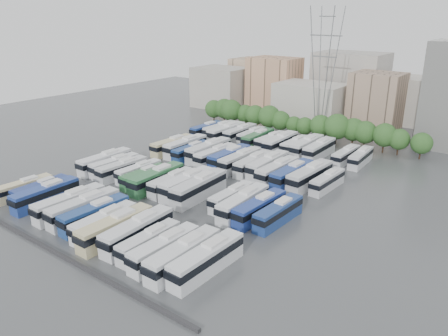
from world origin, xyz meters
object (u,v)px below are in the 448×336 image
Objects in this scene: bus_r1_s11 at (243,203)px; bus_r2_s13 at (327,181)px; bus_r2_s8 at (253,164)px; bus_r3_s2 at (226,132)px; bus_r3_s8 at (295,145)px; bus_r3_s0 at (207,129)px; bus_r1_s4 at (144,176)px; bus_r0_s4 at (70,203)px; bus_r2_s11 at (292,174)px; bus_r0_s7 at (104,222)px; bus_r1_s5 at (157,178)px; bus_r0_s1 at (41,190)px; bus_r1_s3 at (139,171)px; bus_r3_s13 at (361,157)px; bus_r3_s9 at (307,146)px; bus_r2_s3 at (191,151)px; bus_r3_s3 at (240,133)px; bus_r0_s0 at (23,188)px; bus_r0_s12 at (184,255)px; bus_r1_s6 at (172,182)px; bus_r2_s9 at (268,165)px; bus_r2_s5 at (216,155)px; bus_r3_s12 at (346,155)px; bus_r3_s1 at (220,130)px; bus_r2_s4 at (208,150)px; bus_r0_s11 at (165,248)px; bus_r1_s10 at (232,197)px; bus_r3_s6 at (271,141)px; bus_r1_s7 at (187,184)px; bus_r1_s2 at (122,169)px; bus_r3_s4 at (252,136)px; bus_r0_s8 at (116,228)px; bus_r3_s7 at (280,142)px; bus_r2_s10 at (277,171)px; electricity_pylon at (324,66)px; bus_r2_s1 at (173,145)px; bus_r3_s10 at (319,149)px; bus_r3_s5 at (258,138)px; bus_r1_s8 at (199,188)px; bus_r2_s7 at (240,160)px; bus_r0_s6 at (95,214)px; bus_r0_s10 at (149,242)px; bus_r0_s2 at (46,195)px; bus_r0_s13 at (207,259)px.

bus_r1_s11 reaches higher than bus_r2_s13.
bus_r3_s2 is (-19.66, 16.65, 0.22)m from bus_r2_s8.
bus_r3_s0 is at bearing -175.15° from bus_r3_s8.
bus_r0_s4 is at bearing -87.66° from bus_r1_s4.
bus_r0_s7 is at bearing -107.89° from bus_r2_s11.
bus_r1_s5 is at bearing -141.72° from bus_r2_s13.
bus_r0_s4 is (10.11, -0.78, 0.30)m from bus_r0_s1.
bus_r1_s3 is 0.97× the size of bus_r3_s13.
bus_r3_s9 is (13.15, 37.05, 0.02)m from bus_r1_s5.
bus_r3_s3 is (0.04, 19.56, 0.16)m from bus_r2_s3.
bus_r0_s12 reaches higher than bus_r0_s0.
bus_r2_s9 reaches higher than bus_r1_s6.
bus_r2_s9 is at bearing -26.74° from bus_r3_s0.
bus_r0_s0 is at bearing -112.57° from bus_r2_s5.
bus_r1_s5 is 18.51m from bus_r2_s5.
bus_r3_s12 is (16.32, 54.76, -0.12)m from bus_r0_s7.
bus_r2_s13 is 43.44m from bus_r3_s1.
bus_r0_s11 is at bearing -58.38° from bus_r2_s4.
bus_r1_s10 is 0.94× the size of bus_r3_s6.
bus_r1_s7 is 21.12m from bus_r2_s11.
bus_r3_s3 reaches higher than bus_r1_s2.
bus_r3_s2 reaches higher than bus_r2_s11.
bus_r3_s4 reaches higher than bus_r1_s3.
bus_r0_s8 is 21.35m from bus_r1_s11.
bus_r0_s0 is 26.50m from bus_r0_s8.
bus_r0_s1 is 0.93× the size of bus_r0_s7.
bus_r3_s7 is 1.20× the size of bus_r3_s12.
bus_r2_s10 reaches higher than bus_r3_s4.
electricity_pylon is at bearing 99.71° from bus_r3_s8.
bus_r0_s12 reaches higher than bus_r2_s1.
bus_r3_s2 reaches higher than bus_r3_s12.
bus_r0_s4 is 40.22m from bus_r2_s9.
bus_r0_s12 is 0.94× the size of bus_r2_s4.
bus_r3_s7 reaches higher than bus_r3_s10.
bus_r3_s4 is at bearing 97.43° from bus_r1_s6.
bus_r3_s0 is 16.49m from bus_r3_s5.
bus_r1_s8 is 19.55m from bus_r2_s11.
bus_r0_s0 is 0.86× the size of bus_r2_s7.
bus_r0_s7 is 55.99m from bus_r3_s2.
bus_r3_s5 is (-7.05, -20.77, -16.76)m from electricity_pylon.
bus_r1_s7 is (12.99, 0.25, 0.36)m from bus_r1_s3.
bus_r0_s6 is 13.19m from bus_r0_s10.
bus_r3_s3 is 16.64m from bus_r3_s8.
bus_r3_s10 is at bearing 91.24° from bus_r2_s10.
bus_r2_s1 is 13.14m from bus_r2_s5.
bus_r1_s3 is 1.00× the size of bus_r2_s13.
bus_r0_s4 is 1.00× the size of bus_r2_s10.
bus_r3_s2 is (0.16, 52.97, 0.15)m from bus_r0_s2.
bus_r3_s4 is at bearing 172.35° from bus_r3_s6.
bus_r0_s13 reaches higher than bus_r0_s11.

